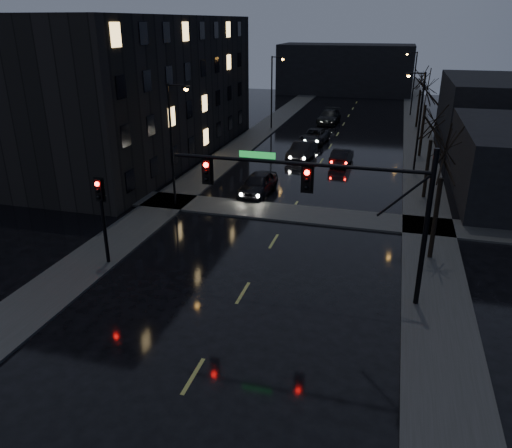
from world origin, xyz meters
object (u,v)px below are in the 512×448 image
Objects in this scene: oncoming_car_b at (302,151)px; lead_car at (342,156)px; oncoming_car_a at (258,184)px; oncoming_car_c at (314,136)px; oncoming_car_d at (329,117)px.

oncoming_car_b is 3.73m from lead_car.
oncoming_car_b is at bearing 88.55° from oncoming_car_a.
oncoming_car_a reaches higher than lead_car.
oncoming_car_c is 0.90× the size of oncoming_car_d.
oncoming_car_a is 10.98m from lead_car.
oncoming_car_d is (0.00, 10.89, 0.12)m from oncoming_car_c.
oncoming_car_a is 0.82× the size of oncoming_car_d.
oncoming_car_c is at bearing 90.82° from oncoming_car_a.
oncoming_car_a is 10.67m from oncoming_car_b.
oncoming_car_a is 1.12× the size of lead_car.
oncoming_car_c reaches higher than lead_car.
oncoming_car_a is 28.21m from oncoming_car_d.
oncoming_car_a is at bearing -89.29° from oncoming_car_b.
oncoming_car_c is at bearing 96.59° from oncoming_car_b.
oncoming_car_a is at bearing 68.35° from lead_car.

